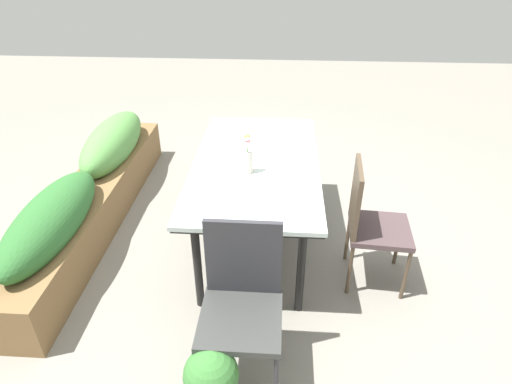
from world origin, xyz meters
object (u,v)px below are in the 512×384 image
at_px(chair_end_left, 242,298).
at_px(flower_vase, 248,157).
at_px(chair_near_left, 370,220).
at_px(dining_table, 256,168).
at_px(planter_box, 91,191).

relative_size(chair_end_left, flower_vase, 3.26).
bearing_deg(chair_end_left, chair_near_left, -134.13).
distance_m(dining_table, chair_near_left, 0.93).
height_order(dining_table, planter_box, dining_table).
bearing_deg(dining_table, chair_near_left, -115.36).
relative_size(dining_table, flower_vase, 5.88).
bearing_deg(chair_near_left, planter_box, -99.52).
height_order(chair_end_left, flower_vase, flower_vase).
bearing_deg(chair_end_left, planter_box, -44.05).
relative_size(flower_vase, planter_box, 0.11).
relative_size(chair_near_left, chair_end_left, 0.96).
bearing_deg(chair_near_left, chair_end_left, -39.81).
bearing_deg(flower_vase, chair_end_left, -177.34).
xyz_separation_m(chair_end_left, planter_box, (1.41, 1.44, -0.23)).
bearing_deg(planter_box, dining_table, -97.16).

